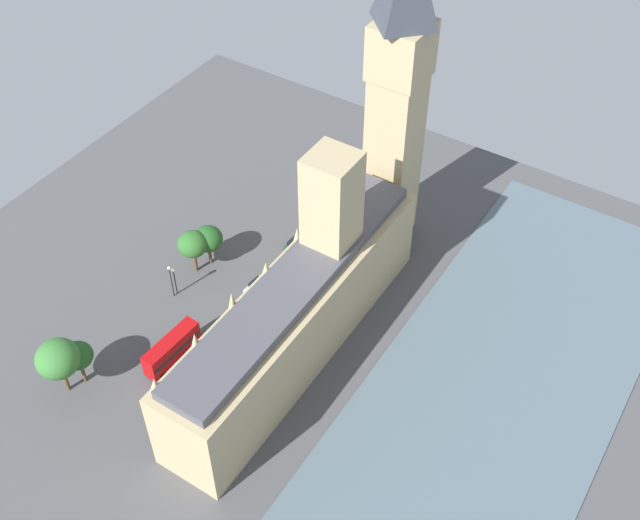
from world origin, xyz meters
TOP-DOWN VIEW (x-y plane):
  - ground_plane at (0.00, 0.00)m, footprint 129.14×129.14m
  - river_thames at (-31.88, 0.00)m, footprint 35.38×116.22m
  - parliament_building at (-1.99, -1.38)m, footprint 11.25×55.31m
  - clock_tower at (-0.07, -32.76)m, footprint 8.65×8.65m
  - car_dark_green_near_tower at (11.47, -19.50)m, footprint 2.13×4.82m
  - car_silver_by_river_gate at (11.30, -7.13)m, footprint 2.08×4.66m
  - double_decker_bus_under_trees at (13.31, 12.16)m, footprint 3.12×10.62m
  - pedestrian_opposite_hall at (6.01, 23.04)m, footprint 0.68×0.68m
  - plane_tree_leading at (22.75, -5.20)m, footprint 5.24×5.24m
  - plane_tree_kerbside at (22.08, 22.68)m, footprint 4.74×4.74m
  - plane_tree_far_end at (21.81, -8.06)m, footprint 5.21×5.21m
  - plane_tree_trailing at (23.08, 25.24)m, footprint 6.67×6.67m
  - street_lamp_midblock at (22.03, 0.92)m, footprint 0.56×0.56m
  - street_lamp_corner at (22.12, 1.63)m, footprint 0.56×0.56m

SIDE VIEW (x-z plane):
  - ground_plane at x=0.00m, z-range 0.00..0.00m
  - river_thames at x=-31.88m, z-range 0.00..0.25m
  - pedestrian_opposite_hall at x=6.01m, z-range -0.08..1.57m
  - car_silver_by_river_gate at x=11.30m, z-range 0.02..1.76m
  - car_dark_green_near_tower at x=11.47m, z-range 0.02..1.76m
  - double_decker_bus_under_trees at x=13.31m, z-range 0.26..5.01m
  - street_lamp_midblock at x=22.03m, z-range 1.21..7.10m
  - street_lamp_corner at x=22.12m, z-range 1.32..8.28m
  - plane_tree_far_end at x=21.81m, z-range 1.73..9.69m
  - plane_tree_kerbside at x=22.08m, z-range 2.00..10.15m
  - plane_tree_leading at x=22.75m, z-range 2.00..10.54m
  - plane_tree_trailing at x=23.08m, z-range 2.27..12.55m
  - parliament_building at x=-1.99m, z-range -6.88..25.27m
  - clock_tower at x=-0.07m, z-range 1.02..59.00m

